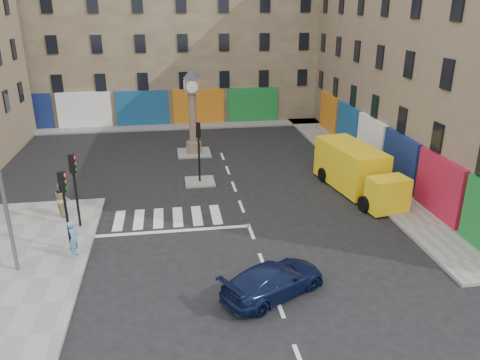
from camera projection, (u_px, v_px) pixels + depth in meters
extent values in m
plane|color=black|center=(255.00, 241.00, 21.97)|extent=(120.00, 120.00, 0.00)
cube|color=gray|center=(352.00, 163.00, 32.41)|extent=(2.60, 30.00, 0.15)
cube|color=gray|center=(166.00, 126.00, 41.88)|extent=(32.00, 2.40, 0.15)
cube|color=gray|center=(200.00, 182.00, 29.06)|extent=(1.80, 1.80, 0.12)
cube|color=gray|center=(194.00, 153.00, 34.60)|extent=(2.40, 2.40, 0.12)
cube|color=#887059|center=(454.00, 43.00, 30.47)|extent=(10.00, 30.00, 16.00)
cube|color=gray|center=(161.00, 25.00, 44.23)|extent=(32.00, 10.00, 17.00)
cylinder|color=black|center=(68.00, 221.00, 20.43)|extent=(0.12, 0.12, 2.80)
cube|color=black|center=(62.00, 182.00, 19.77)|extent=(0.28, 0.22, 0.90)
cylinder|color=black|center=(77.00, 200.00, 22.65)|extent=(0.12, 0.12, 2.80)
cube|color=black|center=(72.00, 164.00, 21.99)|extent=(0.28, 0.22, 0.90)
cylinder|color=black|center=(199.00, 159.00, 28.54)|extent=(0.12, 0.12, 2.80)
cube|color=black|center=(198.00, 130.00, 27.88)|extent=(0.28, 0.22, 0.90)
cylinder|color=#595B60|center=(0.00, 179.00, 17.95)|extent=(0.16, 0.16, 8.00)
cylinder|color=#887059|center=(194.00, 147.00, 34.43)|extent=(1.10, 1.10, 0.80)
cylinder|color=#887059|center=(193.00, 118.00, 33.65)|extent=(0.56, 0.56, 3.60)
cube|color=#887059|center=(192.00, 86.00, 32.83)|extent=(1.00, 1.00, 1.00)
cylinder|color=white|center=(192.00, 87.00, 32.35)|extent=(0.80, 0.06, 0.80)
cone|color=#333338|center=(191.00, 73.00, 32.52)|extent=(1.20, 1.20, 0.70)
imported|color=#0B1333|center=(274.00, 280.00, 17.77)|extent=(4.67, 3.66, 1.27)
cube|color=yellow|center=(350.00, 165.00, 27.99)|extent=(2.95, 5.47, 2.49)
cube|color=yellow|center=(387.00, 194.00, 24.64)|extent=(2.23, 1.60, 1.84)
cube|color=black|center=(389.00, 187.00, 24.43)|extent=(1.97, 1.25, 0.76)
cylinder|color=black|center=(364.00, 204.00, 24.93)|extent=(0.40, 0.90, 0.87)
cylinder|color=black|center=(399.00, 199.00, 25.54)|extent=(0.40, 0.90, 0.87)
cylinder|color=black|center=(323.00, 175.00, 29.17)|extent=(0.40, 0.90, 0.87)
cylinder|color=black|center=(353.00, 171.00, 29.78)|extent=(0.40, 0.90, 0.87)
imported|color=#5187BA|center=(74.00, 239.00, 20.08)|extent=(0.45, 0.64, 1.68)
imported|color=#9D8E60|center=(62.00, 199.00, 24.02)|extent=(1.01, 1.08, 1.79)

